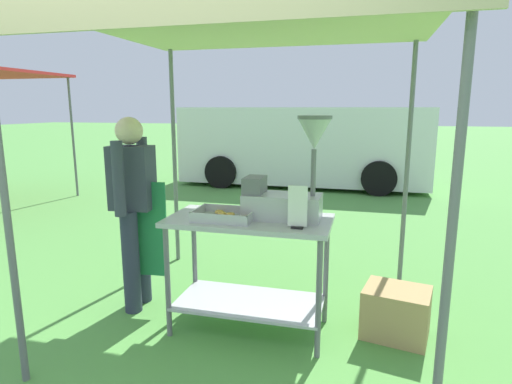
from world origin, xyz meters
TOP-DOWN VIEW (x-y plane):
  - ground_plane at (0.00, 6.00)m, footprint 70.00×70.00m
  - stall_canopy at (0.30, 0.91)m, footprint 2.58×2.44m
  - donut_cart at (0.30, 0.82)m, footprint 1.20×0.61m
  - donut_tray at (0.14, 0.74)m, footprint 0.43×0.30m
  - donut_fryer at (0.58, 0.87)m, footprint 0.62×0.28m
  - menu_sign at (0.68, 0.64)m, footprint 0.13×0.05m
  - vendor at (-0.73, 0.95)m, footprint 0.46×0.54m
  - supply_crate at (1.38, 0.99)m, footprint 0.53×0.46m
  - van_white at (-0.23, 7.29)m, footprint 5.22×2.11m

SIDE VIEW (x-z plane):
  - ground_plane at x=0.00m, z-range 0.00..0.00m
  - supply_crate at x=1.38m, z-range 0.00..0.37m
  - donut_cart at x=0.30m, z-range 0.19..1.07m
  - van_white at x=-0.23m, z-range 0.03..1.72m
  - vendor at x=-0.73m, z-range 0.10..1.71m
  - donut_tray at x=0.14m, z-range 0.87..0.94m
  - menu_sign at x=0.68m, z-range 0.86..1.16m
  - donut_fryer at x=0.58m, z-range 0.76..1.51m
  - stall_canopy at x=0.30m, z-range 1.07..3.39m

